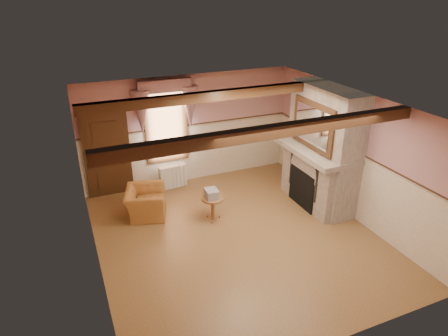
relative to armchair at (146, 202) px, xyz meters
name	(u,v)px	position (x,y,z in m)	size (l,w,h in m)	color
floor	(237,237)	(1.53, -1.63, -0.31)	(5.50, 6.00, 0.01)	brown
ceiling	(239,106)	(1.53, -1.63, 2.49)	(5.50, 6.00, 0.01)	silver
wall_back	(189,129)	(1.53, 1.37, 1.09)	(5.50, 0.02, 2.80)	#B47C80
wall_front	(335,268)	(1.53, -4.63, 1.09)	(5.50, 0.02, 2.80)	#B47C80
wall_left	(91,204)	(-1.22, -1.63, 1.09)	(0.02, 6.00, 2.80)	#B47C80
wall_right	(353,155)	(4.28, -1.63, 1.09)	(0.02, 6.00, 2.80)	#B47C80
wainscot	(238,205)	(1.53, -1.63, 0.44)	(5.50, 6.00, 1.50)	beige
chair_rail	(238,171)	(1.53, -1.63, 1.19)	(5.50, 6.00, 0.08)	black
firebox	(304,188)	(3.53, -1.03, 0.14)	(0.20, 0.95, 0.90)	black
armchair	(146,202)	(0.00, 0.00, 0.00)	(0.97, 0.85, 0.63)	#9E662D
side_table	(213,208)	(1.31, -0.79, -0.04)	(0.49, 0.49, 0.55)	brown
book_stack	(212,194)	(1.29, -0.79, 0.34)	(0.26, 0.32, 0.20)	#B7AD8C
radiator	(173,176)	(0.95, 1.07, -0.01)	(0.70, 0.18, 0.60)	silver
bowl	(323,149)	(3.77, -1.25, 1.15)	(0.38, 0.38, 0.09)	brown
mantel_clock	(304,136)	(3.77, -0.48, 1.21)	(0.14, 0.24, 0.20)	black
oil_lamp	(304,134)	(3.77, -0.47, 1.25)	(0.11, 0.11, 0.28)	gold
candle_red	(338,156)	(3.77, -1.77, 1.19)	(0.06, 0.06, 0.16)	maroon
jar_yellow	(324,149)	(3.77, -1.29, 1.17)	(0.06, 0.06, 0.12)	gold
fireplace	(324,147)	(3.95, -1.03, 1.09)	(0.85, 2.00, 2.80)	gray
mantel	(317,150)	(3.77, -1.03, 1.05)	(1.05, 2.05, 0.12)	gray
overmantel_mirror	(313,126)	(3.59, -1.03, 1.66)	(0.06, 1.44, 1.04)	silver
door	(107,155)	(-0.57, 1.31, 0.74)	(1.10, 0.10, 2.10)	black
window	(166,123)	(0.93, 1.34, 1.34)	(1.06, 0.08, 2.02)	white
window_drapes	(165,100)	(0.93, 1.25, 1.94)	(1.30, 0.14, 1.40)	gray
ceiling_beam_front	(272,132)	(1.53, -2.83, 2.39)	(5.50, 0.18, 0.20)	black
ceiling_beam_back	(215,96)	(1.53, -0.43, 2.39)	(5.50, 0.18, 0.20)	black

